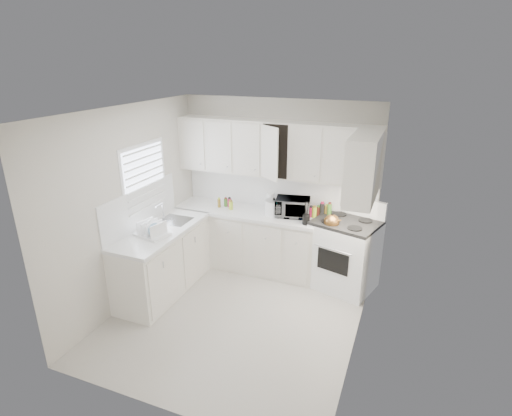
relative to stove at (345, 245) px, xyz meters
The scene contains 34 objects.
floor 1.81m from the stove, 132.09° to the right, with size 3.20×3.20×0.00m, color beige.
ceiling 2.58m from the stove, 132.09° to the right, with size 3.20×3.20×0.00m, color white.
wall_back 1.35m from the stove, 162.85° to the left, with size 3.00×3.00×0.00m, color beige.
wall_front 3.13m from the stove, 111.62° to the right, with size 3.00×3.00×0.00m, color beige.
wall_left 2.98m from the stove, 154.56° to the right, with size 3.20×3.20×0.00m, color beige.
wall_right 1.46m from the stove, 73.53° to the right, with size 3.20×3.20×0.00m, color beige.
window_blinds 2.90m from the stove, 160.95° to the right, with size 0.06×0.96×1.06m, color white, non-canonical shape.
lower_cabinets_back 1.53m from the stove, behind, with size 2.22×0.60×0.90m, color beige, non-canonical shape.
lower_cabinets_left 2.56m from the stove, 155.72° to the right, with size 0.60×1.60×0.90m, color beige, non-canonical shape.
countertop_back 1.54m from the stove, behind, with size 2.24×0.64×0.05m, color silver.
countertop_left 2.56m from the stove, 155.62° to the right, with size 0.64×1.62×0.05m, color silver.
backsplash_back 1.31m from the stove, 163.31° to the left, with size 2.98×0.02×0.55m, color silver.
backsplash_left 2.88m from the stove, 158.14° to the right, with size 0.02×1.60×0.55m, color silver.
upper_cabinets_back 1.43m from the stove, behind, with size 3.00×0.33×0.80m, color beige, non-canonical shape.
upper_cabinets_right 0.97m from the stove, 64.57° to the right, with size 0.33×0.90×0.80m, color beige, non-canonical shape.
sink 2.46m from the stove, 163.18° to the right, with size 0.42×0.38×0.30m, color gray, non-canonical shape.
stove is the anchor object (origin of this frame).
tea_kettle 0.47m from the stove, 138.37° to the right, with size 0.26×0.22×0.24m, color olive, non-canonical shape.
frying_pan 0.40m from the stove, 41.63° to the left, with size 0.28×0.48×0.04m, color black, non-canonical shape.
microwave 0.94m from the stove, behind, with size 0.49×0.27×0.33m, color gray.
rice_cooker 1.16m from the stove, behind, with size 0.26×0.26×0.26m, color white, non-canonical shape.
paper_towel 1.29m from the stove, 169.57° to the left, with size 0.12×0.12×0.27m, color white.
utensil_crock 0.73m from the stove, 164.67° to the right, with size 0.11×0.11×0.34m, color black, non-canonical shape.
dish_rack 2.67m from the stove, 151.46° to the right, with size 0.41×0.31×0.23m, color white, non-canonical shape.
spice_left_0 2.02m from the stove, behind, with size 0.06×0.06×0.13m, color olive.
spice_left_1 1.94m from the stove, behind, with size 0.06×0.06×0.13m, color #417727.
spice_left_2 1.87m from the stove, behind, with size 0.06×0.06×0.13m, color #BF1947.
spice_left_3 1.79m from the stove, behind, with size 0.06×0.06×0.13m, color #BCD933.
sauce_right_0 0.71m from the stove, 159.21° to the left, with size 0.06×0.06×0.19m, color #BF1947.
sauce_right_1 0.65m from the stove, 163.27° to the left, with size 0.06×0.06×0.19m, color #BCD933.
sauce_right_2 0.63m from the stove, 154.61° to the left, with size 0.06×0.06×0.19m, color #501D16.
sauce_right_3 0.57m from the stove, 158.87° to the left, with size 0.06×0.06×0.19m, color black.
sauce_right_4 0.55m from the stove, 147.68° to the left, with size 0.06×0.06×0.19m, color olive.
sauce_right_5 0.50m from the stove, 151.58° to the left, with size 0.06×0.06×0.19m, color #417727.
Camera 1 is at (1.87, -4.01, 3.15)m, focal length 28.47 mm.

